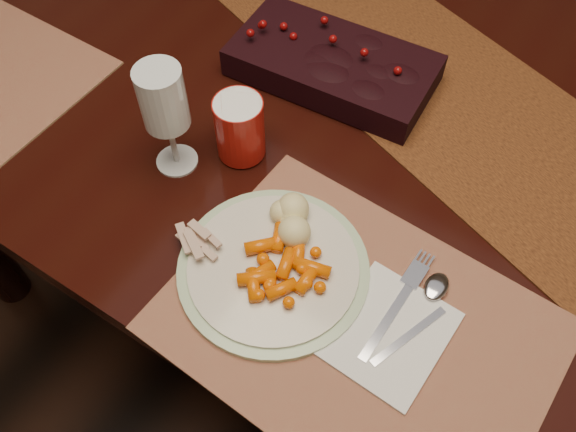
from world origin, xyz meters
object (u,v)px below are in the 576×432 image
Objects in this scene: mashed_potatoes at (288,216)px; wine_glass at (168,121)px; dining_table at (365,246)px; napkin at (389,333)px; dinner_plate at (273,268)px; centerpiece at (333,61)px; placemat_main at (358,326)px; baby_carrots at (283,268)px; turkey_shreds at (198,239)px; red_cup at (240,128)px.

wine_glass reaches higher than mashed_potatoes.
napkin is at bearing -62.64° from dining_table.
dining_table is at bearing 120.25° from napkin.
dinner_plate is (-0.01, -0.33, 0.39)m from dining_table.
centerpiece reaches higher than dining_table.
baby_carrots is (-0.12, 0.01, 0.03)m from placemat_main.
centerpiece is 2.12× the size of napkin.
turkey_shreds is at bearing -133.85° from mashed_potatoes.
placemat_main is 6.53× the size of turkey_shreds.
wine_glass is (-0.07, -0.07, 0.04)m from red_cup.
mashed_potatoes is at bearing 46.15° from turkey_shreds.
baby_carrots is (0.02, -0.00, 0.02)m from dinner_plate.
dinner_plate is 2.19× the size of baby_carrots.
placemat_main is at bearing -13.69° from wine_glass.
centerpiece is 1.82× the size of wine_glass.
centerpiece is 0.47m from placemat_main.
dinner_plate is 3.53× the size of turkey_shreds.
baby_carrots is 0.13m from turkey_shreds.
turkey_shreds is at bearing -171.32° from napkin.
dining_table is 0.49m from mashed_potatoes.
wine_glass reaches higher than red_cup.
baby_carrots is at bearing -18.43° from wine_glass.
mashed_potatoes is (-0.16, 0.08, 0.04)m from placemat_main.
baby_carrots is at bearing -3.09° from dinner_plate.
mashed_potatoes reaches higher than dining_table.
dining_table is 6.76× the size of dinner_plate.
wine_glass reaches higher than placemat_main.
red_cup reaches higher than placemat_main.
wine_glass is (-0.41, 0.08, 0.09)m from napkin.
napkin is at bearing -17.96° from mashed_potatoes.
baby_carrots reaches higher than dining_table.
dinner_plate is 0.18m from napkin.
centerpiece reaches higher than mashed_potatoes.
dining_table is 0.51m from dinner_plate.
mashed_potatoes is 0.21m from napkin.
baby_carrots reaches higher than placemat_main.
placemat_main is 6.22× the size of mashed_potatoes.
baby_carrots is 0.16m from napkin.
red_cup is (-0.14, 0.09, 0.02)m from mashed_potatoes.
napkin is (0.16, 0.00, -0.02)m from baby_carrots.
placemat_main is (0.27, -0.39, -0.03)m from centerpiece.
napkin reaches higher than placemat_main.
dining_table is 9.56× the size of wine_glass.
placemat_main is 0.13m from baby_carrots.
napkin is (0.04, 0.01, 0.00)m from placemat_main.
centerpiece is 0.69× the size of placemat_main.
dinner_plate is (0.13, -0.38, -0.03)m from centerpiece.
placemat_main is at bearing 4.02° from turkey_shreds.
turkey_shreds is 0.29m from napkin.
mashed_potatoes is 0.13m from turkey_shreds.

